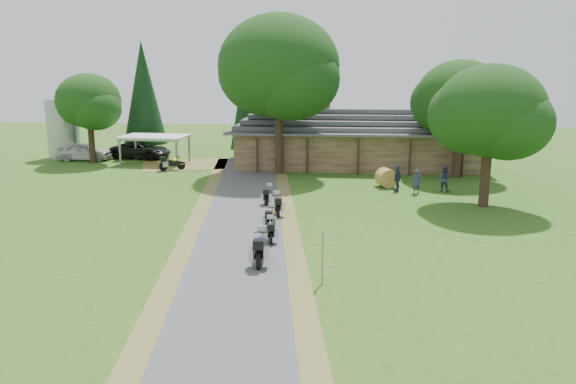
# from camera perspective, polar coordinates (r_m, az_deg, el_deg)

# --- Properties ---
(ground) EXTENTS (120.00, 120.00, 0.00)m
(ground) POSITION_cam_1_polar(r_m,az_deg,el_deg) (26.10, -5.18, -5.78)
(ground) COLOR #335518
(ground) RESTS_ON ground
(driveway) EXTENTS (51.95, 51.95, 0.00)m
(driveway) POSITION_cam_1_polar(r_m,az_deg,el_deg) (29.95, -4.71, -3.39)
(driveway) COLOR #4C4C4F
(driveway) RESTS_ON ground
(lodge) EXTENTS (21.40, 9.40, 4.90)m
(lodge) POSITION_cam_1_polar(r_m,az_deg,el_deg) (48.71, 7.04, 5.57)
(lodge) COLOR brown
(lodge) RESTS_ON ground
(silo) EXTENTS (2.92, 2.92, 5.87)m
(silo) POSITION_cam_1_polar(r_m,az_deg,el_deg) (56.52, -21.90, 6.20)
(silo) COLOR gray
(silo) RESTS_ON ground
(carport) EXTENTS (5.88, 4.11, 2.45)m
(carport) POSITION_cam_1_polar(r_m,az_deg,el_deg) (50.85, -13.33, 4.23)
(carport) COLOR silver
(carport) RESTS_ON ground
(car_white_sedan) EXTENTS (3.01, 6.28, 2.04)m
(car_white_sedan) POSITION_cam_1_polar(r_m,az_deg,el_deg) (54.37, -20.00, 4.10)
(car_white_sedan) COLOR silver
(car_white_sedan) RESTS_ON ground
(car_dark_suv) EXTENTS (3.65, 6.44, 2.32)m
(car_dark_suv) POSITION_cam_1_polar(r_m,az_deg,el_deg) (54.11, -14.72, 4.55)
(car_dark_suv) COLOR black
(car_dark_suv) RESTS_ON ground
(motorcycle_row_a) EXTENTS (0.80, 2.16, 1.46)m
(motorcycle_row_a) POSITION_cam_1_polar(r_m,az_deg,el_deg) (24.01, -2.80, -5.54)
(motorcycle_row_a) COLOR navy
(motorcycle_row_a) RESTS_ON ground
(motorcycle_row_b) EXTENTS (0.81, 1.74, 1.14)m
(motorcycle_row_b) POSITION_cam_1_polar(r_m,az_deg,el_deg) (27.07, -1.78, -3.80)
(motorcycle_row_b) COLOR #9EA1A5
(motorcycle_row_b) RESTS_ON ground
(motorcycle_row_c) EXTENTS (0.58, 1.77, 1.21)m
(motorcycle_row_c) POSITION_cam_1_polar(r_m,az_deg,el_deg) (29.21, -1.76, -2.53)
(motorcycle_row_c) COLOR orange
(motorcycle_row_c) RESTS_ON ground
(motorcycle_row_d) EXTENTS (0.91, 1.91, 1.25)m
(motorcycle_row_d) POSITION_cam_1_polar(r_m,az_deg,el_deg) (31.93, -1.09, -1.20)
(motorcycle_row_d) COLOR #C13807
(motorcycle_row_d) RESTS_ON ground
(motorcycle_row_e) EXTENTS (0.60, 1.69, 1.14)m
(motorcycle_row_e) POSITION_cam_1_polar(r_m,az_deg,el_deg) (34.66, -2.03, -0.22)
(motorcycle_row_e) COLOR black
(motorcycle_row_e) RESTS_ON ground
(motorcycle_carport_a) EXTENTS (1.94, 1.63, 1.32)m
(motorcycle_carport_a) POSITION_cam_1_polar(r_m,az_deg,el_deg) (47.03, -11.70, 2.97)
(motorcycle_carport_a) COLOR yellow
(motorcycle_carport_a) RESTS_ON ground
(person_a) EXTENTS (0.64, 0.54, 1.91)m
(person_a) POSITION_cam_1_polar(r_m,az_deg,el_deg) (38.15, 12.91, 1.23)
(person_a) COLOR navy
(person_a) RESTS_ON ground
(person_b) EXTENTS (0.71, 0.63, 2.08)m
(person_b) POSITION_cam_1_polar(r_m,az_deg,el_deg) (39.31, 15.59, 1.53)
(person_b) COLOR navy
(person_b) RESTS_ON ground
(person_c) EXTENTS (0.65, 0.72, 2.07)m
(person_c) POSITION_cam_1_polar(r_m,az_deg,el_deg) (38.73, 11.06, 1.60)
(person_c) COLOR navy
(person_c) RESTS_ON ground
(hay_bale) EXTENTS (1.60, 1.53, 1.31)m
(hay_bale) POSITION_cam_1_polar(r_m,az_deg,el_deg) (40.03, 9.96, 1.43)
(hay_bale) COLOR #A77C3D
(hay_bale) RESTS_ON ground
(sign_post) EXTENTS (0.38, 0.06, 2.10)m
(sign_post) POSITION_cam_1_polar(r_m,az_deg,el_deg) (21.61, 3.52, -6.70)
(sign_post) COLOR gray
(sign_post) RESTS_ON ground
(oak_lodge_left) EXTENTS (9.34, 9.34, 13.52)m
(oak_lodge_left) POSITION_cam_1_polar(r_m,az_deg,el_deg) (44.10, -0.94, 10.58)
(oak_lodge_left) COLOR #123610
(oak_lodge_left) RESTS_ON ground
(oak_lodge_right) EXTENTS (6.69, 6.69, 9.72)m
(oak_lodge_right) POSITION_cam_1_polar(r_m,az_deg,el_deg) (44.44, 17.03, 7.62)
(oak_lodge_right) COLOR #123610
(oak_lodge_right) RESTS_ON ground
(oak_driveway) EXTENTS (6.39, 6.39, 9.30)m
(oak_driveway) POSITION_cam_1_polar(r_m,az_deg,el_deg) (35.22, 19.73, 6.00)
(oak_driveway) COLOR #123610
(oak_driveway) RESTS_ON ground
(oak_silo) EXTENTS (5.57, 5.57, 8.79)m
(oak_silo) POSITION_cam_1_polar(r_m,az_deg,el_deg) (52.50, -19.52, 7.58)
(oak_silo) COLOR #123610
(oak_silo) RESTS_ON ground
(cedar_near) EXTENTS (3.45, 3.45, 10.62)m
(cedar_near) POSITION_cam_1_polar(r_m,az_deg,el_deg) (52.11, -4.04, 9.23)
(cedar_near) COLOR black
(cedar_near) RESTS_ON ground
(cedar_far) EXTENTS (4.12, 4.12, 10.80)m
(cedar_far) POSITION_cam_1_polar(r_m,az_deg,el_deg) (56.02, -14.44, 9.18)
(cedar_far) COLOR black
(cedar_far) RESTS_ON ground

